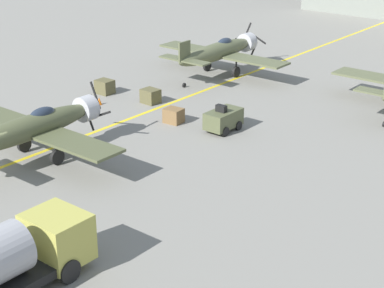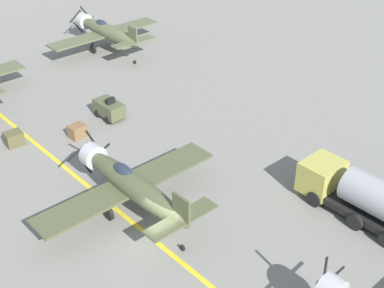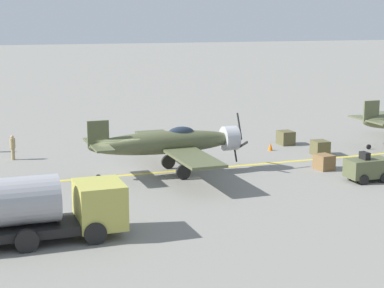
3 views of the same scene
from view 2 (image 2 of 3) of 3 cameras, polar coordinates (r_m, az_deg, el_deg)
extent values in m
plane|color=gray|center=(30.41, -3.52, -10.63)|extent=(400.00, 400.00, 0.00)
cube|color=yellow|center=(30.41, -3.52, -10.63)|extent=(0.30, 160.00, 0.01)
ellipsoid|color=#515637|center=(31.24, -6.07, -4.57)|extent=(1.50, 9.50, 1.42)
cylinder|color=#B7B7BC|center=(34.36, -10.51, -1.23)|extent=(1.58, 0.90, 1.58)
ellipsoid|color=#232D3D|center=(31.69, -7.36, -2.83)|extent=(0.80, 1.70, 0.76)
cube|color=#515637|center=(31.95, -6.85, -4.44)|extent=(12.00, 2.10, 0.16)
cube|color=#515637|center=(28.58, -1.14, -7.98)|extent=(4.40, 1.10, 0.12)
cube|color=#515637|center=(28.17, -1.15, -6.97)|extent=(0.14, 1.30, 1.60)
sphere|color=black|center=(34.73, -10.96, -0.89)|extent=(0.56, 0.56, 0.56)
cube|color=black|center=(35.25, -9.81, -0.91)|extent=(1.65, 0.06, 0.84)
cube|color=black|center=(34.46, -10.59, 0.44)|extent=(0.84, 0.06, 1.65)
cube|color=black|center=(34.22, -12.14, -0.87)|extent=(1.65, 0.06, 0.84)
cube|color=black|center=(35.02, -11.32, -2.20)|extent=(0.84, 0.06, 1.65)
cylinder|color=black|center=(31.69, -8.98, -6.41)|extent=(0.14, 0.14, 1.26)
cylinder|color=black|center=(32.08, -8.89, -7.30)|extent=(0.22, 0.90, 0.90)
cylinder|color=black|center=(33.01, -4.68, -4.31)|extent=(0.14, 0.14, 1.26)
cylinder|color=black|center=(33.39, -4.63, -5.19)|extent=(0.22, 0.90, 0.90)
cylinder|color=black|center=(29.89, -1.02, -11.01)|extent=(0.12, 0.36, 0.36)
ellipsoid|color=#5A6041|center=(54.52, -8.90, 11.72)|extent=(1.50, 9.50, 1.42)
cylinder|color=#B7B7BC|center=(58.11, -11.42, 12.75)|extent=(1.57, 0.90, 1.58)
ellipsoid|color=#232D3D|center=(55.24, -9.62, 12.54)|extent=(0.80, 1.70, 0.76)
cube|color=#5A6041|center=(55.24, -9.32, 11.57)|extent=(12.00, 2.10, 0.16)
cube|color=#5A6041|center=(51.29, -6.29, 10.78)|extent=(4.40, 1.10, 0.12)
cube|color=#5A6041|center=(51.06, -6.34, 11.46)|extent=(0.14, 1.30, 1.60)
sphere|color=black|center=(58.52, -11.69, 12.85)|extent=(0.56, 0.56, 0.56)
cube|color=black|center=(59.02, -11.05, 12.55)|extent=(1.49, 0.06, 1.16)
cube|color=black|center=(58.55, -11.32, 13.63)|extent=(1.16, 0.06, 1.49)
cube|color=black|center=(58.03, -12.35, 13.16)|extent=(1.49, 0.06, 1.16)
cube|color=black|center=(58.50, -12.06, 12.07)|extent=(1.16, 0.06, 1.49)
cylinder|color=black|center=(54.73, -10.58, 10.55)|extent=(0.14, 0.14, 1.26)
cylinder|color=black|center=(54.95, -10.52, 9.94)|extent=(0.22, 0.90, 0.90)
cylinder|color=black|center=(56.22, -7.97, 11.36)|extent=(0.14, 0.14, 1.26)
cylinder|color=black|center=(56.44, -7.93, 10.76)|extent=(0.22, 0.90, 0.90)
cylinder|color=black|center=(52.00, -6.12, 8.68)|extent=(0.12, 0.36, 0.36)
sphere|color=black|center=(26.06, 13.69, -14.44)|extent=(0.56, 0.56, 0.56)
cube|color=black|center=(26.65, 14.81, -13.53)|extent=(1.76, 0.06, 0.25)
cube|color=black|center=(25.49, 14.01, -13.01)|extent=(0.25, 0.06, 1.76)
cube|color=black|center=(33.31, 17.57, -6.56)|extent=(2.25, 8.00, 0.40)
cube|color=#B2AD4C|center=(34.01, 13.65, -3.31)|extent=(2.50, 2.08, 2.00)
cylinder|color=black|center=(33.51, 12.90, -5.75)|extent=(0.30, 1.00, 1.00)
cylinder|color=black|center=(35.17, 15.23, -4.11)|extent=(0.30, 1.00, 1.00)
cylinder|color=black|center=(32.40, 16.98, -7.97)|extent=(0.30, 1.00, 1.00)
cylinder|color=black|center=(34.11, 19.17, -6.14)|extent=(0.30, 1.00, 1.00)
cube|color=#515638|center=(42.39, -8.82, 3.77)|extent=(1.40, 2.60, 1.10)
cube|color=black|center=(41.84, -8.71, 4.58)|extent=(0.70, 0.36, 0.44)
cylinder|color=black|center=(42.85, -10.06, 3.21)|extent=(0.20, 0.60, 0.60)
cylinder|color=black|center=(43.48, -8.56, 3.80)|extent=(0.20, 0.60, 0.60)
cylinder|color=black|center=(41.77, -8.99, 2.52)|extent=(0.20, 0.60, 0.60)
cylinder|color=black|center=(42.42, -7.46, 3.13)|extent=(0.20, 0.60, 0.60)
cube|color=brown|center=(40.57, -18.47, 0.55)|extent=(1.30, 1.11, 1.04)
cube|color=brown|center=(40.35, -12.14, 1.34)|extent=(1.25, 1.07, 0.98)
camera|label=1|loc=(43.04, 48.93, 13.96)|focal=60.00mm
camera|label=3|loc=(53.41, 38.27, 13.63)|focal=60.00mm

